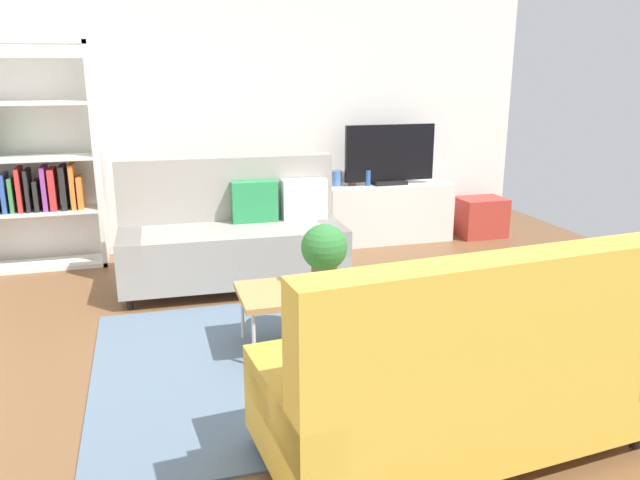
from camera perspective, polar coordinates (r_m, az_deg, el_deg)
name	(u,v)px	position (r m, az deg, el deg)	size (l,w,h in m)	color
ground_plane	(302,351)	(4.26, -1.63, -10.18)	(7.68, 7.68, 0.00)	brown
wall_far	(235,109)	(6.61, -7.88, 11.91)	(6.40, 0.12, 2.90)	white
area_rug	(321,356)	(4.17, 0.09, -10.67)	(2.90, 2.20, 0.01)	slate
couch_beige	(234,235)	(5.45, -7.97, 0.46)	(1.92, 0.89, 1.10)	gray
couch_green	(460,374)	(3.08, 12.80, -11.94)	(1.97, 1.02, 1.10)	gold
coffee_table	(320,291)	(4.21, 0.00, -4.70)	(1.10, 0.56, 0.42)	#B7844C
tv_console	(387,212)	(6.86, 6.23, 2.54)	(1.40, 0.44, 0.64)	silver
tv	(390,155)	(6.73, 6.45, 7.75)	(1.00, 0.20, 0.64)	black
bookshelf	(34,166)	(6.34, -24.87, 6.20)	(1.10, 0.36, 2.10)	white
storage_trunk	(480,217)	(7.27, 14.57, 2.06)	(0.52, 0.40, 0.44)	#B2382D
potted_plant	(324,250)	(4.21, 0.39, -0.96)	(0.32, 0.32, 0.42)	brown
table_book_0	(304,289)	(4.11, -1.52, -4.56)	(0.24, 0.18, 0.04)	#3F8C4C
vase_0	(336,178)	(6.63, 1.49, 5.71)	(0.12, 0.12, 0.16)	#4C72B2
vase_1	(352,179)	(6.69, 2.97, 5.65)	(0.09, 0.09, 0.13)	#B24C4C
bottle_0	(368,178)	(6.65, 4.44, 5.72)	(0.06, 0.06, 0.17)	#3359B2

